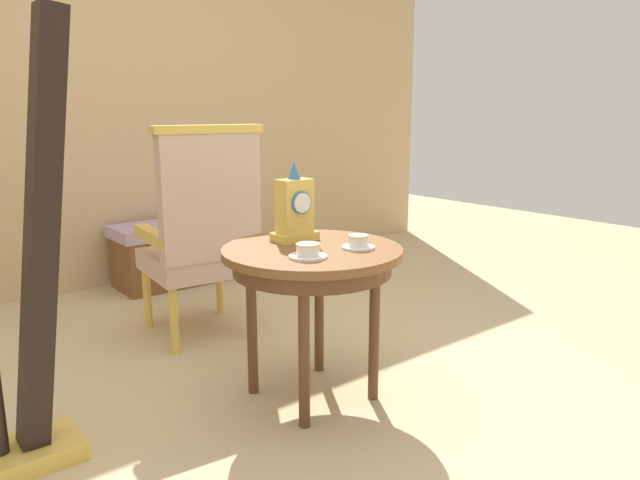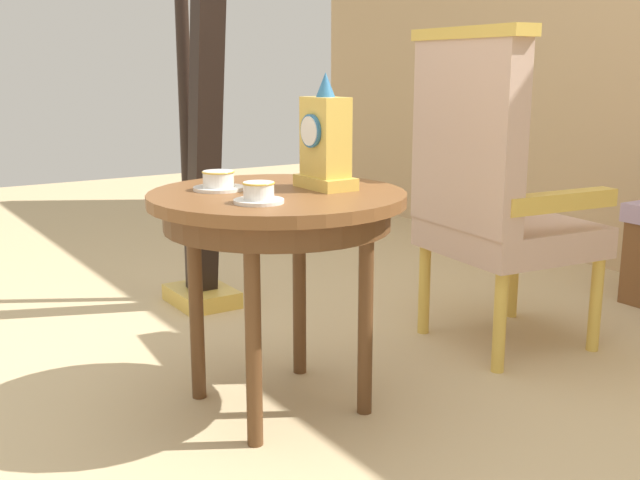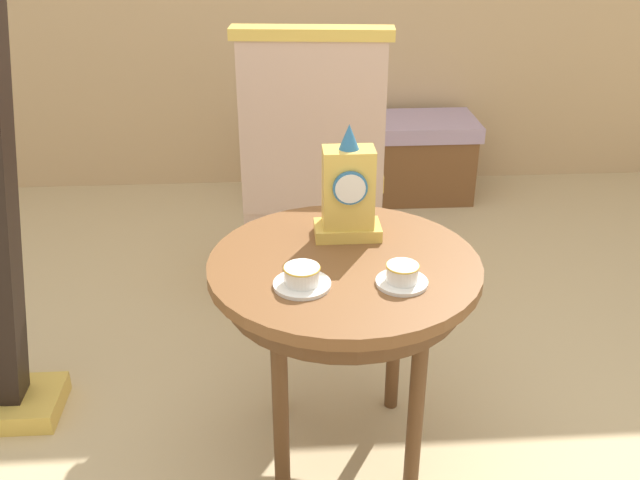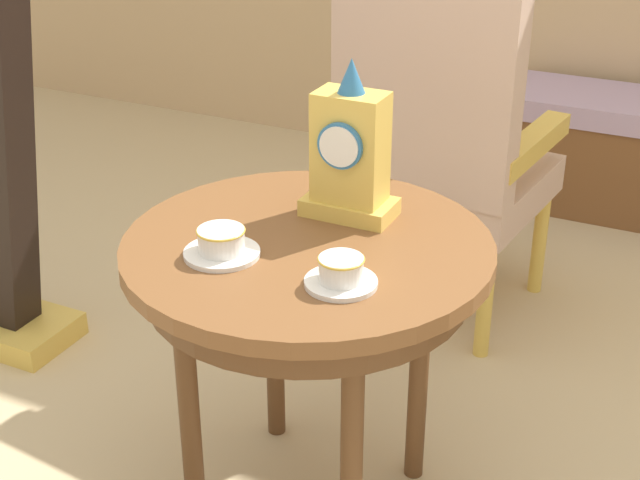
# 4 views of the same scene
# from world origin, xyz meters

# --- Properties ---
(ground_plane) EXTENTS (10.00, 10.00, 0.00)m
(ground_plane) POSITION_xyz_m (0.00, 0.00, 0.00)
(ground_plane) COLOR tan
(side_table) EXTENTS (0.75, 0.75, 0.66)m
(side_table) POSITION_xyz_m (0.03, -0.01, 0.58)
(side_table) COLOR brown
(side_table) RESTS_ON ground
(teacup_left) EXTENTS (0.15, 0.15, 0.06)m
(teacup_left) POSITION_xyz_m (-0.09, -0.14, 0.68)
(teacup_left) COLOR white
(teacup_left) RESTS_ON side_table
(teacup_right) EXTENTS (0.13, 0.13, 0.06)m
(teacup_right) POSITION_xyz_m (0.17, -0.14, 0.68)
(teacup_right) COLOR white
(teacup_right) RESTS_ON side_table
(mantel_clock) EXTENTS (0.19, 0.11, 0.34)m
(mantel_clock) POSITION_xyz_m (0.05, 0.14, 0.79)
(mantel_clock) COLOR gold
(mantel_clock) RESTS_ON side_table
(armchair) EXTENTS (0.59, 0.58, 1.14)m
(armchair) POSITION_xyz_m (-0.00, 0.88, 0.59)
(armchair) COLOR #CCA893
(armchair) RESTS_ON ground
(harp) EXTENTS (0.40, 0.24, 1.76)m
(harp) POSITION_xyz_m (-1.01, 0.22, 0.71)
(harp) COLOR gold
(harp) RESTS_ON ground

